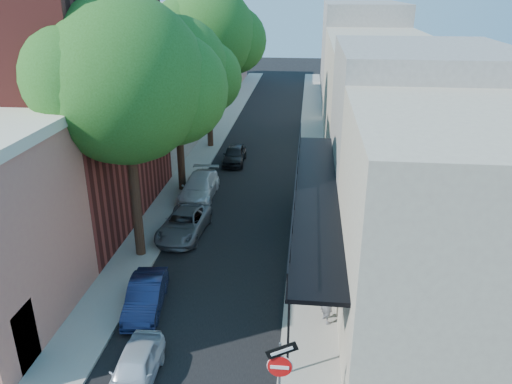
% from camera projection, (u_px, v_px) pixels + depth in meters
% --- Properties ---
extents(road_surface, '(6.00, 64.00, 0.01)m').
position_uv_depth(road_surface, '(263.00, 137.00, 41.11)').
color(road_surface, black).
rests_on(road_surface, ground).
extents(sidewalk_left, '(2.00, 64.00, 0.12)m').
position_uv_depth(sidewalk_left, '(215.00, 135.00, 41.48)').
color(sidewalk_left, gray).
rests_on(sidewalk_left, ground).
extents(sidewalk_right, '(2.00, 64.00, 0.12)m').
position_uv_depth(sidewalk_right, '(312.00, 138.00, 40.70)').
color(sidewalk_right, gray).
rests_on(sidewalk_right, ground).
extents(buildings_left, '(10.10, 59.10, 12.00)m').
position_uv_depth(buildings_left, '(144.00, 78.00, 39.00)').
color(buildings_left, tan).
rests_on(buildings_left, ground).
extents(buildings_right, '(9.80, 55.00, 10.00)m').
position_uv_depth(buildings_right, '(380.00, 87.00, 38.07)').
color(buildings_right, '#BBB39A').
rests_on(buildings_right, ground).
extents(sign_post, '(0.89, 0.17, 2.99)m').
position_uv_depth(sign_post, '(280.00, 370.00, 13.34)').
color(sign_post, '#595B60').
rests_on(sign_post, ground).
extents(oak_near, '(7.48, 6.80, 11.42)m').
position_uv_depth(oak_near, '(137.00, 83.00, 20.29)').
color(oak_near, '#331F14').
rests_on(oak_near, ground).
extents(oak_mid, '(6.60, 6.00, 10.20)m').
position_uv_depth(oak_mid, '(183.00, 73.00, 27.93)').
color(oak_mid, '#331F14').
rests_on(oak_mid, ground).
extents(oak_far, '(7.70, 7.00, 11.90)m').
position_uv_depth(oak_far, '(214.00, 36.00, 35.77)').
color(oak_far, '#331F14').
rests_on(oak_far, ground).
extents(parked_car_a, '(1.41, 3.32, 1.12)m').
position_uv_depth(parked_car_a, '(135.00, 369.00, 15.46)').
color(parked_car_a, silver).
rests_on(parked_car_a, ground).
extents(parked_car_b, '(1.67, 3.68, 1.17)m').
position_uv_depth(parked_car_b, '(146.00, 296.00, 19.05)').
color(parked_car_b, '#161F45').
rests_on(parked_car_b, ground).
extents(parked_car_c, '(2.26, 4.43, 1.20)m').
position_uv_depth(parked_car_c, '(184.00, 224.00, 24.79)').
color(parked_car_c, slate).
rests_on(parked_car_c, ground).
extents(parked_car_d, '(1.88, 4.61, 1.34)m').
position_uv_depth(parked_car_d, '(199.00, 187.00, 29.16)').
color(parked_car_d, silver).
rests_on(parked_car_d, ground).
extents(parked_car_e, '(1.55, 3.66, 1.24)m').
position_uv_depth(parked_car_e, '(234.00, 155.00, 34.96)').
color(parked_car_e, black).
rests_on(parked_car_e, ground).
extents(pedestrian, '(0.67, 0.78, 1.82)m').
position_uv_depth(pedestrian, '(327.00, 300.00, 18.04)').
color(pedestrian, slate).
rests_on(pedestrian, sidewalk_right).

